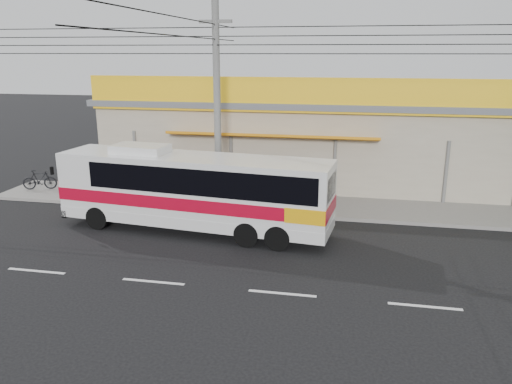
% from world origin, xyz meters
% --- Properties ---
extents(ground, '(120.00, 120.00, 0.00)m').
position_xyz_m(ground, '(0.00, 0.00, 0.00)').
color(ground, black).
rests_on(ground, ground).
extents(sidewalk, '(30.00, 3.20, 0.15)m').
position_xyz_m(sidewalk, '(0.00, 6.00, 0.07)').
color(sidewalk, slate).
rests_on(sidewalk, ground).
extents(lane_markings, '(50.00, 0.12, 0.01)m').
position_xyz_m(lane_markings, '(0.00, -2.50, 0.00)').
color(lane_markings, silver).
rests_on(lane_markings, ground).
extents(storefront_building, '(22.60, 9.20, 5.70)m').
position_xyz_m(storefront_building, '(-0.01, 11.54, 2.30)').
color(storefront_building, '#9F9580').
rests_on(storefront_building, ground).
extents(coach_bus, '(10.92, 3.45, 3.31)m').
position_xyz_m(coach_bus, '(-3.99, 2.13, 1.77)').
color(coach_bus, silver).
rests_on(coach_bus, ground).
extents(motorbike_red, '(1.98, 1.04, 0.99)m').
position_xyz_m(motorbike_red, '(-11.81, 6.17, 0.64)').
color(motorbike_red, maroon).
rests_on(motorbike_red, sidewalk).
extents(motorbike_dark, '(1.71, 0.97, 0.99)m').
position_xyz_m(motorbike_dark, '(-13.50, 5.99, 0.65)').
color(motorbike_dark, black).
rests_on(motorbike_dark, sidewalk).
extents(utility_pole, '(34.00, 14.00, 8.84)m').
position_xyz_m(utility_pole, '(-3.72, 4.20, 7.29)').
color(utility_pole, '#5D5D5B').
rests_on(utility_pole, ground).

